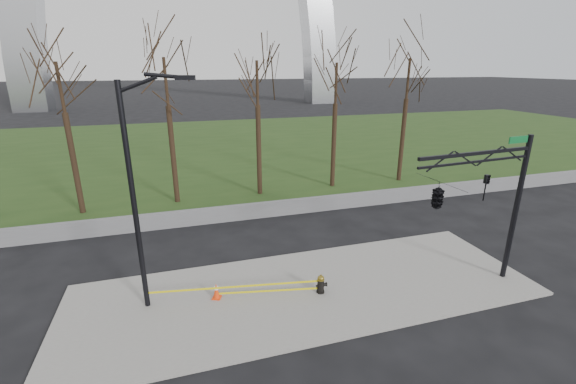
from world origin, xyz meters
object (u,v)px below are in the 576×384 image
object	(u,v)px
fire_hydrant	(321,284)
street_light	(139,185)
traffic_signal_mast	(455,193)
traffic_cone	(216,291)

from	to	relation	value
fire_hydrant	street_light	bearing A→B (deg)	176.07
fire_hydrant	street_light	distance (m)	7.52
fire_hydrant	traffic_signal_mast	bearing A→B (deg)	-11.02
traffic_cone	street_light	distance (m)	4.84
fire_hydrant	traffic_cone	bearing A→B (deg)	174.23
street_light	traffic_signal_mast	bearing A→B (deg)	-1.83
traffic_cone	street_light	bearing A→B (deg)	173.74
fire_hydrant	traffic_signal_mast	xyz separation A→B (m)	(4.44, -1.32, 3.69)
street_light	traffic_cone	bearing A→B (deg)	4.43
traffic_cone	traffic_signal_mast	bearing A→B (deg)	-14.17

